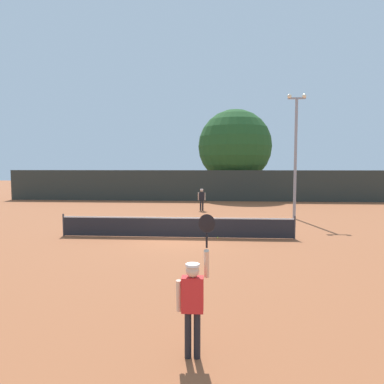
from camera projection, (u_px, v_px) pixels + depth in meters
The scene contains 11 objects.
ground_plane at pixel (177, 237), 16.39m from camera, with size 120.00×120.00×0.00m, color #9E5633.
tennis_net at pixel (177, 227), 16.35m from camera, with size 11.03×0.08×1.07m.
perimeter_fence at pixel (196, 186), 33.19m from camera, with size 36.73×0.12×2.95m, color #2D332D.
player_serving at pixel (193, 296), 6.05m from camera, with size 0.67×0.40×2.54m.
player_receiving at pixel (202, 197), 26.05m from camera, with size 0.57×0.24×1.64m.
tennis_ball at pixel (218, 238), 16.17m from camera, with size 0.07×0.07×0.07m, color #CCE033.
light_pole at pixel (296, 148), 21.84m from camera, with size 1.18×0.28×7.84m.
large_tree at pixel (235, 146), 36.27m from camera, with size 7.64×7.64×9.22m.
parked_car_near at pixel (132, 189), 39.19m from camera, with size 2.14×4.30×1.69m.
parked_car_mid at pixel (218, 189), 39.38m from camera, with size 2.01×4.25×1.69m.
parked_car_far at pixel (253, 189), 38.88m from camera, with size 2.31×4.37×1.69m.
Camera 1 is at (1.80, -16.09, 3.38)m, focal length 32.49 mm.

